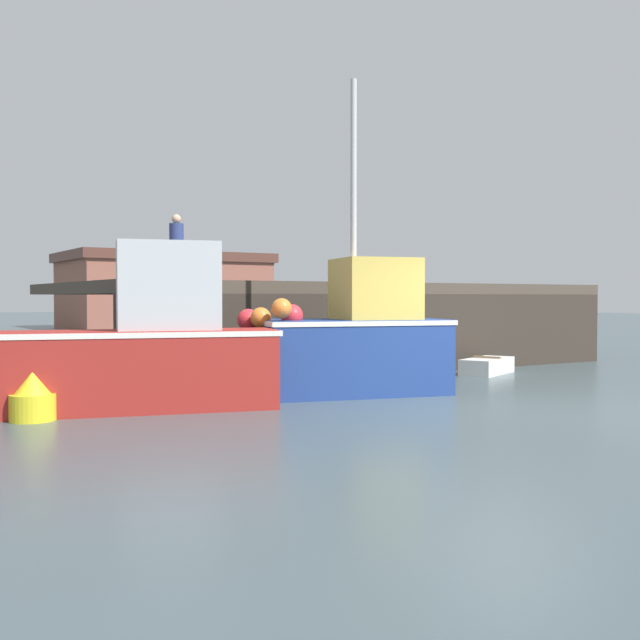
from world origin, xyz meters
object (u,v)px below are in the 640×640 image
(fishing_boat_near_right, at_px, (356,339))
(rowboat, at_px, (487,366))
(dockworker, at_px, (177,249))
(fishing_boat_near_left, at_px, (140,351))
(mooring_buoy_foreground, at_px, (33,399))

(fishing_boat_near_right, height_order, rowboat, fishing_boat_near_right)
(fishing_boat_near_right, bearing_deg, rowboat, 16.47)
(fishing_boat_near_right, height_order, dockworker, fishing_boat_near_right)
(fishing_boat_near_left, relative_size, dockworker, 2.66)
(fishing_boat_near_left, xyz_separation_m, dockworker, (3.04, 6.37, 1.93))
(dockworker, relative_size, mooring_buoy_foreground, 2.48)
(dockworker, bearing_deg, mooring_buoy_foreground, -125.24)
(dockworker, bearing_deg, fishing_boat_near_right, -83.37)
(fishing_boat_near_left, xyz_separation_m, rowboat, (8.15, 1.20, -0.71))
(mooring_buoy_foreground, bearing_deg, dockworker, 54.76)
(dockworker, bearing_deg, fishing_boat_near_left, -115.54)
(fishing_boat_near_left, height_order, dockworker, dockworker)
(rowboat, height_order, dockworker, dockworker)
(fishing_boat_near_right, xyz_separation_m, dockworker, (-0.75, 6.45, 1.87))
(rowboat, xyz_separation_m, mooring_buoy_foreground, (-9.68, -1.31, 0.12))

